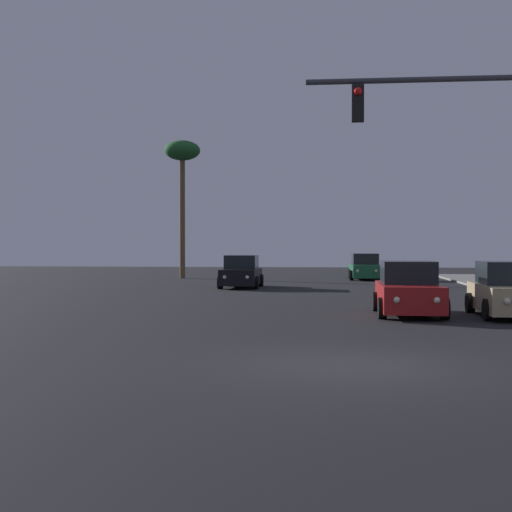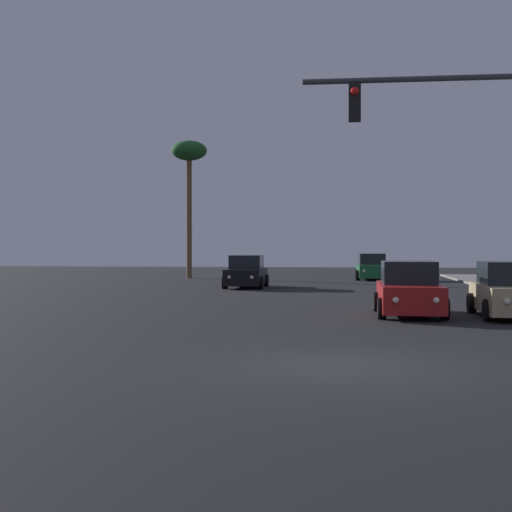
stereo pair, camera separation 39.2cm
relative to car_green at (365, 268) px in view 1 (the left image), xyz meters
The scene contains 6 objects.
ground_plane 33.32m from the car_green, 93.13° to the right, with size 120.00×120.00×0.00m, color black.
car_green is the anchor object (origin of this frame).
car_red 23.66m from the car_green, 89.56° to the right, with size 2.04×4.31×1.68m.
car_black 11.74m from the car_green, 125.56° to the right, with size 2.04×4.31×1.68m.
car_tan 24.08m from the car_green, 82.45° to the right, with size 2.04×4.33×1.68m.
palm_tree_far 14.12m from the car_green, behind, with size 2.40×2.40×9.22m.
Camera 1 is at (-0.44, -12.95, 2.15)m, focal length 50.00 mm.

